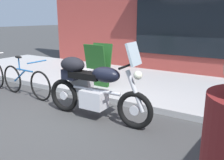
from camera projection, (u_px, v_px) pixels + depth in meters
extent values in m
plane|color=#3A3A3A|center=(50.00, 121.00, 4.20)|extent=(80.00, 80.00, 0.00)
torus|color=black|center=(135.00, 110.00, 3.84)|extent=(0.63, 0.10, 0.63)
cylinder|color=silver|center=(135.00, 110.00, 3.84)|extent=(0.16, 0.06, 0.16)
torus|color=black|center=(64.00, 95.00, 4.56)|extent=(0.63, 0.10, 0.63)
cylinder|color=silver|center=(64.00, 95.00, 4.56)|extent=(0.16, 0.06, 0.16)
cube|color=silver|center=(94.00, 99.00, 4.21)|extent=(0.45, 0.31, 0.32)
cylinder|color=silver|center=(96.00, 90.00, 4.14)|extent=(0.96, 0.08, 0.06)
ellipsoid|color=black|center=(106.00, 75.00, 3.97)|extent=(0.53, 0.29, 0.26)
cube|color=black|center=(85.00, 75.00, 4.19)|extent=(0.61, 0.25, 0.11)
cube|color=black|center=(71.00, 74.00, 4.36)|extent=(0.29, 0.23, 0.18)
cylinder|color=silver|center=(135.00, 91.00, 3.76)|extent=(0.35, 0.08, 0.67)
cylinder|color=black|center=(129.00, 65.00, 3.71)|extent=(0.05, 0.62, 0.04)
cube|color=silver|center=(134.00, 54.00, 3.63)|extent=(0.16, 0.32, 0.35)
sphere|color=#EAEACC|center=(138.00, 75.00, 3.67)|extent=(0.14, 0.14, 0.14)
cube|color=#B3B3B3|center=(81.00, 80.00, 4.57)|extent=(0.44, 0.21, 0.44)
cube|color=black|center=(85.00, 79.00, 4.66)|extent=(0.37, 0.02, 0.03)
ellipsoid|color=black|center=(73.00, 65.00, 4.29)|extent=(0.49, 0.33, 0.28)
torus|color=black|center=(40.00, 86.00, 5.14)|extent=(0.66, 0.08, 0.66)
torus|color=black|center=(12.00, 79.00, 5.71)|extent=(0.66, 0.08, 0.66)
cylinder|color=#1E5999|center=(25.00, 70.00, 5.36)|extent=(0.57, 0.07, 0.04)
cylinder|color=#1E5999|center=(20.00, 76.00, 5.51)|extent=(0.44, 0.06, 0.32)
cylinder|color=#1E5999|center=(19.00, 64.00, 5.43)|extent=(0.03, 0.03, 0.30)
ellipsoid|color=black|center=(18.00, 57.00, 5.39)|extent=(0.23, 0.11, 0.06)
cylinder|color=#1E5999|center=(37.00, 62.00, 5.04)|extent=(0.06, 0.48, 0.03)
cube|color=#1E511E|center=(96.00, 66.00, 5.70)|extent=(0.55, 0.21, 1.02)
cube|color=#1E511E|center=(101.00, 64.00, 5.88)|extent=(0.55, 0.21, 1.02)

